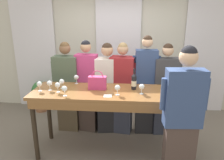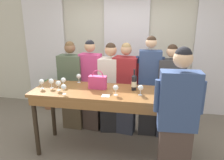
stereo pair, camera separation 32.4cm
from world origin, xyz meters
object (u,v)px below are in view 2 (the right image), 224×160
(handbag, at_px, (98,82))
(wine_glass_front_left, at_px, (51,82))
(wine_glass_back_mid, at_px, (141,88))
(host_pouring, at_px, (177,122))
(tasting_bar, at_px, (111,99))
(guest_pink_top, at_px, (91,85))
(potted_plant, at_px, (49,93))
(wine_glass_near_host, at_px, (42,82))
(guest_navy_coat, at_px, (149,86))
(wine_glass_center_left, at_px, (116,88))
(guest_cream_sweater, at_px, (111,88))
(wine_bottle, at_px, (134,82))
(wine_glass_back_left, at_px, (172,87))
(wine_glass_front_right, at_px, (63,80))
(wine_glass_back_right, at_px, (169,84))
(wine_glass_front_mid, at_px, (79,76))
(wine_glass_center_mid, at_px, (64,87))
(guest_olive_jacket, at_px, (72,86))
(guest_beige_cap, at_px, (169,91))
(guest_striped_shirt, at_px, (125,89))
(wine_glass_center_right, at_px, (58,84))

(handbag, xyz_separation_m, wine_glass_front_left, (-0.71, -0.11, -0.00))
(wine_glass_back_mid, relative_size, host_pouring, 0.08)
(tasting_bar, bearing_deg, guest_pink_top, 126.33)
(guest_pink_top, relative_size, potted_plant, 2.45)
(wine_glass_near_host, height_order, guest_navy_coat, guest_navy_coat)
(wine_glass_center_left, distance_m, guest_cream_sweater, 0.90)
(guest_navy_coat, distance_m, potted_plant, 2.49)
(wine_bottle, distance_m, wine_glass_back_left, 0.56)
(wine_glass_front_left, relative_size, wine_glass_front_right, 1.00)
(handbag, bearing_deg, potted_plant, 138.41)
(wine_glass_back_right, height_order, host_pouring, host_pouring)
(wine_glass_front_mid, xyz_separation_m, potted_plant, (-1.14, 1.12, -0.78))
(wine_glass_center_mid, height_order, guest_olive_jacket, guest_olive_jacket)
(guest_navy_coat, distance_m, guest_beige_cap, 0.36)
(wine_bottle, xyz_separation_m, wine_glass_back_right, (0.51, 0.06, -0.02))
(guest_pink_top, xyz_separation_m, guest_striped_shirt, (0.64, 0.00, -0.04))
(wine_glass_center_left, bearing_deg, host_pouring, -31.58)
(wine_glass_back_left, xyz_separation_m, guest_striped_shirt, (-0.75, 0.60, -0.31))
(wine_glass_front_mid, relative_size, wine_glass_back_right, 1.00)
(wine_glass_front_mid, bearing_deg, guest_navy_coat, 16.97)
(wine_bottle, xyz_separation_m, wine_glass_back_mid, (0.11, -0.19, -0.02))
(guest_navy_coat, bearing_deg, handbag, -142.62)
(wine_glass_back_left, relative_size, wine_glass_back_right, 1.00)
(tasting_bar, bearing_deg, wine_glass_center_right, -173.71)
(wine_bottle, relative_size, wine_glass_center_left, 2.16)
(wine_glass_front_left, bearing_deg, wine_bottle, 6.64)
(wine_glass_front_right, relative_size, wine_glass_back_right, 1.00)
(guest_olive_jacket, relative_size, guest_beige_cap, 1.00)
(wine_glass_center_mid, distance_m, host_pouring, 1.60)
(wine_glass_near_host, distance_m, guest_striped_shirt, 1.46)
(wine_glass_center_left, bearing_deg, wine_glass_front_left, 173.61)
(wine_bottle, distance_m, wine_glass_front_left, 1.28)
(handbag, distance_m, potted_plant, 2.18)
(guest_olive_jacket, bearing_deg, guest_striped_shirt, 0.00)
(wine_glass_center_left, relative_size, guest_navy_coat, 0.08)
(wine_glass_front_mid, height_order, host_pouring, host_pouring)
(wine_glass_center_mid, xyz_separation_m, guest_olive_jacket, (-0.24, 0.92, -0.30))
(wine_glass_center_right, bearing_deg, host_pouring, -17.65)
(wine_glass_near_host, relative_size, potted_plant, 0.21)
(guest_striped_shirt, xyz_separation_m, guest_navy_coat, (0.41, 0.00, 0.10))
(wine_bottle, bearing_deg, guest_beige_cap, 44.13)
(wine_glass_front_left, distance_m, wine_glass_front_mid, 0.48)
(wine_bottle, height_order, guest_navy_coat, guest_navy_coat)
(guest_striped_shirt, bearing_deg, wine_glass_center_mid, -130.30)
(wine_glass_front_left, bearing_deg, wine_glass_center_left, -6.39)
(wine_glass_center_left, xyz_separation_m, wine_glass_near_host, (-1.17, 0.07, 0.00))
(wine_glass_front_right, height_order, guest_cream_sweater, guest_cream_sweater)
(wine_bottle, bearing_deg, host_pouring, -53.06)
(wine_glass_center_mid, height_order, potted_plant, wine_glass_center_mid)
(wine_glass_back_left, distance_m, guest_cream_sweater, 1.23)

